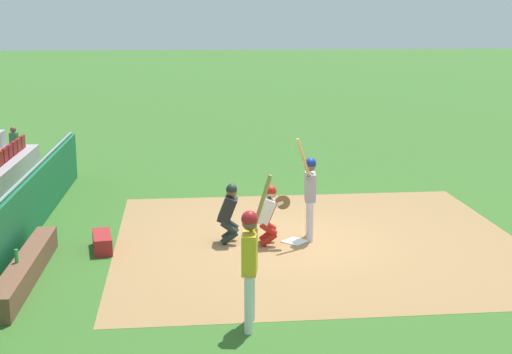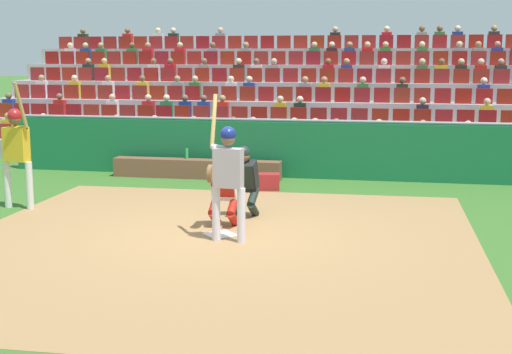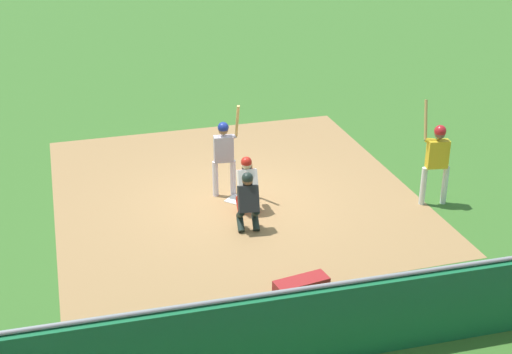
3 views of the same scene
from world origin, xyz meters
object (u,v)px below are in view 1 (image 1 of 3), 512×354
object	(u,v)px
home_plate_umpire	(229,210)
equipment_duffel_bag	(102,242)
catcher_crouching	(269,211)
home_plate_marker	(295,241)
batter_at_plate	(310,189)
water_bottle_on_bench	(17,256)
on_deck_batter	(250,254)
dugout_bench	(26,269)

from	to	relation	value
home_plate_umpire	equipment_duffel_bag	size ratio (longest dim) A/B	1.32
catcher_crouching	equipment_duffel_bag	bearing A→B (deg)	-87.88
home_plate_marker	home_plate_umpire	xyz separation A→B (m)	(-0.09, -1.40, 0.69)
batter_at_plate	water_bottle_on_bench	bearing A→B (deg)	-67.21
home_plate_marker	equipment_duffel_bag	distance (m)	4.04
catcher_crouching	water_bottle_on_bench	xyz separation A→B (m)	(2.05, -4.71, -0.16)
home_plate_marker	home_plate_umpire	distance (m)	1.56
batter_at_plate	home_plate_marker	bearing A→B (deg)	-58.20
home_plate_marker	equipment_duffel_bag	world-z (taller)	equipment_duffel_bag
on_deck_batter	water_bottle_on_bench	bearing A→B (deg)	-117.03
batter_at_plate	catcher_crouching	xyz separation A→B (m)	(0.31, -0.91, -0.39)
home_plate_umpire	water_bottle_on_bench	xyz separation A→B (m)	(2.24, -3.88, -0.14)
home_plate_marker	dugout_bench	world-z (taller)	dugout_bench
equipment_duffel_bag	dugout_bench	bearing A→B (deg)	-45.01
dugout_bench	water_bottle_on_bench	xyz separation A→B (m)	(0.26, -0.08, 0.34)
home_plate_marker	catcher_crouching	distance (m)	0.91
water_bottle_on_bench	equipment_duffel_bag	size ratio (longest dim) A/B	0.25
home_plate_marker	dugout_bench	bearing A→B (deg)	-69.97
home_plate_umpire	equipment_duffel_bag	world-z (taller)	home_plate_umpire
home_plate_marker	on_deck_batter	world-z (taller)	on_deck_batter
home_plate_marker	catcher_crouching	xyz separation A→B (m)	(0.10, -0.57, 0.70)
catcher_crouching	on_deck_batter	size ratio (longest dim) A/B	0.54
batter_at_plate	water_bottle_on_bench	distance (m)	6.12
home_plate_umpire	on_deck_batter	world-z (taller)	on_deck_batter
catcher_crouching	home_plate_umpire	distance (m)	0.85
catcher_crouching	equipment_duffel_bag	distance (m)	3.50
batter_at_plate	dugout_bench	distance (m)	5.99
batter_at_plate	dugout_bench	world-z (taller)	batter_at_plate
batter_at_plate	on_deck_batter	size ratio (longest dim) A/B	0.95
dugout_bench	on_deck_batter	xyz separation A→B (m)	(2.31, 3.94, 0.96)
home_plate_marker	catcher_crouching	bearing A→B (deg)	-80.15
on_deck_batter	home_plate_marker	bearing A→B (deg)	163.38
batter_at_plate	home_plate_umpire	size ratio (longest dim) A/B	1.74
home_plate_umpire	on_deck_batter	distance (m)	4.33
catcher_crouching	water_bottle_on_bench	size ratio (longest dim) A/B	5.26
catcher_crouching	on_deck_batter	world-z (taller)	on_deck_batter
water_bottle_on_bench	equipment_duffel_bag	xyz separation A→B (m)	(-1.92, 1.25, -0.39)
batter_at_plate	equipment_duffel_bag	size ratio (longest dim) A/B	2.30
home_plate_umpire	equipment_duffel_bag	distance (m)	2.71
catcher_crouching	home_plate_marker	bearing A→B (deg)	99.85
water_bottle_on_bench	equipment_duffel_bag	bearing A→B (deg)	147.01
batter_at_plate	water_bottle_on_bench	world-z (taller)	batter_at_plate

